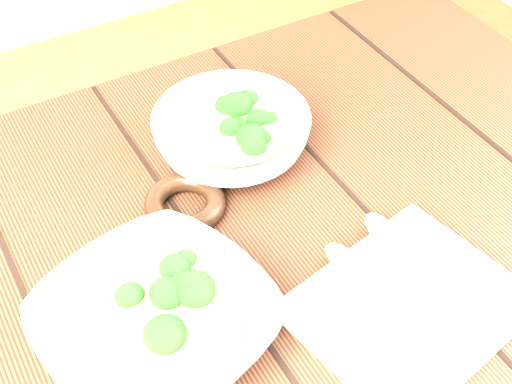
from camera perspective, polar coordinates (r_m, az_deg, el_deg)
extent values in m
cube|color=#371C0F|center=(0.83, -1.69, -6.68)|extent=(1.20, 0.80, 0.04)
cube|color=#371C0F|center=(1.51, 10.49, 1.45)|extent=(0.07, 0.07, 0.71)
imported|color=silver|center=(0.74, -7.96, -10.31)|extent=(0.28, 0.28, 0.06)
cylinder|color=olive|center=(0.72, -8.11, -9.49)|extent=(0.18, 0.18, 0.00)
ellipsoid|color=#21791A|center=(0.73, -6.79, -8.16)|extent=(0.04, 0.03, 0.03)
ellipsoid|color=#21791A|center=(0.74, -8.73, -6.90)|extent=(0.04, 0.03, 0.03)
ellipsoid|color=#21791A|center=(0.74, -12.12, -8.33)|extent=(0.04, 0.03, 0.03)
ellipsoid|color=#21791A|center=(0.71, -9.84, -10.48)|extent=(0.04, 0.03, 0.03)
ellipsoid|color=#21791A|center=(0.69, -7.46, -11.96)|extent=(0.04, 0.03, 0.03)
ellipsoid|color=#21791A|center=(0.71, -3.65, -10.14)|extent=(0.04, 0.03, 0.03)
imported|color=silver|center=(0.92, -1.96, 4.54)|extent=(0.25, 0.25, 0.06)
cylinder|color=olive|center=(0.91, -1.99, 5.57)|extent=(0.16, 0.16, 0.00)
ellipsoid|color=#21791A|center=(0.92, -1.11, 6.47)|extent=(0.04, 0.03, 0.03)
ellipsoid|color=#21791A|center=(0.93, -2.56, 7.13)|extent=(0.04, 0.03, 0.03)
ellipsoid|color=#21791A|center=(0.92, -4.88, 6.28)|extent=(0.04, 0.03, 0.03)
ellipsoid|color=#21791A|center=(0.89, -3.09, 5.15)|extent=(0.04, 0.03, 0.03)
ellipsoid|color=#21791A|center=(0.88, -1.33, 4.38)|extent=(0.04, 0.03, 0.03)
ellipsoid|color=#21791A|center=(0.90, 1.19, 5.41)|extent=(0.04, 0.03, 0.03)
torus|color=black|center=(0.86, -5.70, -0.91)|extent=(0.10, 0.10, 0.02)
cube|color=beige|center=(0.79, 12.15, -8.94)|extent=(0.26, 0.23, 0.01)
cylinder|color=#AFA99A|center=(0.77, 11.62, -9.24)|extent=(0.03, 0.15, 0.01)
ellipsoid|color=#AFA99A|center=(0.80, 7.04, -5.32)|extent=(0.04, 0.06, 0.01)
cylinder|color=#AFA99A|center=(0.80, 13.22, -7.25)|extent=(0.02, 0.15, 0.01)
ellipsoid|color=#AFA99A|center=(0.84, 9.96, -2.93)|extent=(0.04, 0.06, 0.01)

